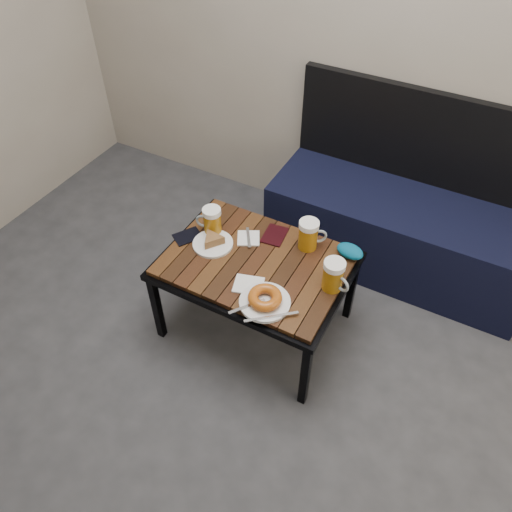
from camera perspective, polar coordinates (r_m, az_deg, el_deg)
The scene contains 12 objects.
bench at distance 2.84m, azimuth 16.16°, elevation 3.40°, with size 1.40×0.50×0.95m.
cafe_table at distance 2.28m, azimuth 0.00°, elevation -1.28°, with size 0.84×0.62×0.47m.
beer_mug_left at distance 2.35m, azimuth -5.08°, elevation 4.03°, with size 0.13×0.10×0.14m.
beer_mug_centre at distance 2.28m, azimuth 6.06°, elevation 2.45°, with size 0.14×0.12×0.15m.
beer_mug_right at distance 2.11m, azimuth 8.87°, elevation -2.21°, with size 0.14×0.11×0.15m.
plate_pie at distance 2.32m, azimuth -4.97°, elevation 1.67°, with size 0.19×0.19×0.05m.
plate_bagel at distance 2.06m, azimuth 1.01°, elevation -5.00°, with size 0.26×0.25×0.06m.
napkin_left at distance 2.35m, azimuth -0.87°, elevation 2.06°, with size 0.14×0.14×0.01m.
napkin_right at distance 2.15m, azimuth -0.87°, elevation -3.32°, with size 0.15×0.14×0.01m.
passport_navy at distance 2.38m, azimuth -7.82°, elevation 2.25°, with size 0.09×0.13×0.01m, color black.
passport_burgundy at distance 2.37m, azimuth 2.14°, elevation 2.40°, with size 0.10×0.14×0.01m, color black.
knit_pouch at distance 2.29m, azimuth 10.70°, elevation 0.55°, with size 0.13×0.08×0.06m, color #054D86.
Camera 1 is at (0.50, -0.41, 2.08)m, focal length 35.00 mm.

